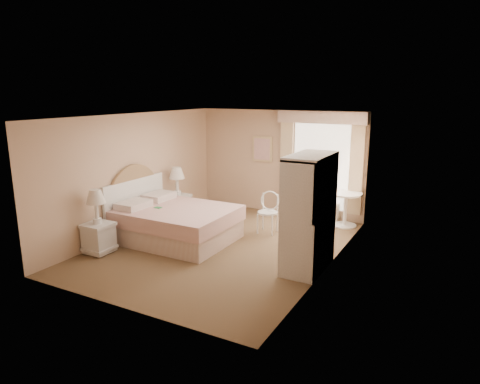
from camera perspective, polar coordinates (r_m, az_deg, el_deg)
The scene contains 9 objects.
room at distance 8.04m, azimuth -2.45°, elevation 1.17°, with size 4.21×5.51×2.51m.
window at distance 9.99m, azimuth 10.63°, elevation 3.88°, with size 2.05×0.22×2.51m.
framed_art at distance 10.56m, azimuth 2.98°, elevation 5.74°, with size 0.52×0.04×0.62m.
bed at distance 8.76m, azimuth -9.12°, elevation -3.87°, with size 2.26×1.78×1.57m.
nightstand_near at distance 8.33m, azimuth -18.40°, elevation -4.80°, with size 0.49×0.49×1.19m.
nightstand_far at distance 10.08m, azimuth -8.31°, elevation -1.07°, with size 0.50×0.50×1.22m.
round_table at distance 9.74m, azimuth 13.88°, elevation -1.55°, with size 0.72×0.72×0.76m.
cafe_chair at distance 9.08m, azimuth 3.83°, elevation -2.25°, with size 0.46×0.46×0.88m.
armoire at distance 7.21m, azimuth 9.19°, elevation -4.04°, with size 0.59×1.18×1.96m.
Camera 1 is at (4.02, -6.75, 2.94)m, focal length 32.00 mm.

